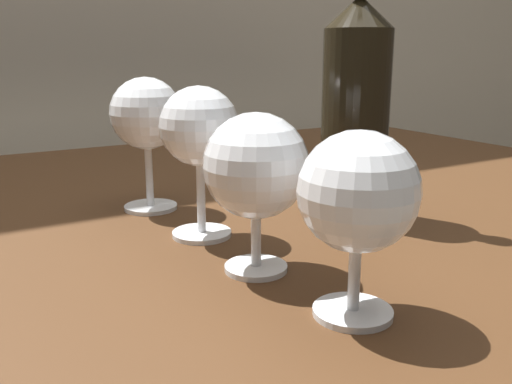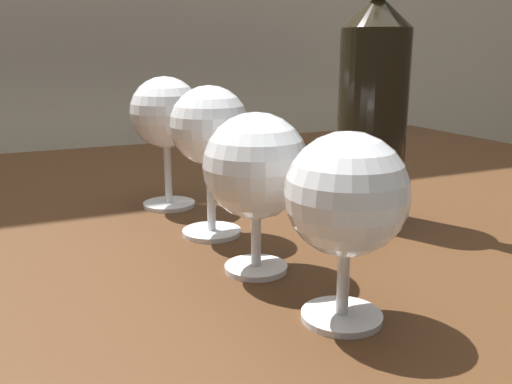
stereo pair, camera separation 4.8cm
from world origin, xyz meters
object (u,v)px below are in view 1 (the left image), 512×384
Objects in this scene: wine_glass_rose at (146,117)px; wine_glass_pinot at (256,167)px; wine_glass_chardonnay at (199,130)px; wine_bottle at (356,105)px; wine_glass_cabernet at (358,195)px.

wine_glass_pinot is at bearing -86.88° from wine_glass_rose.
wine_glass_chardonnay is 0.19m from wine_bottle.
wine_glass_cabernet is 0.35m from wine_glass_rose.
wine_glass_rose reaches higher than wine_glass_chardonnay.
wine_glass_pinot is at bearing 99.53° from wine_glass_cabernet.
wine_glass_rose is at bearing 95.14° from wine_glass_chardonnay.
wine_glass_chardonnay is at bearing 173.30° from wine_bottle.
wine_glass_pinot is 0.43× the size of wine_bottle.
wine_glass_cabernet is 0.42× the size of wine_bottle.
wine_glass_chardonnay is at bearing 95.21° from wine_glass_cabernet.
wine_glass_rose is at bearing 93.12° from wine_glass_pinot.
wine_bottle is (0.18, -0.02, 0.02)m from wine_glass_chardonnay.
wine_glass_pinot is (-0.02, 0.11, 0.00)m from wine_glass_cabernet.
wine_glass_pinot reaches higher than wine_glass_cabernet.
wine_glass_pinot is 0.88× the size of wine_glass_rose.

